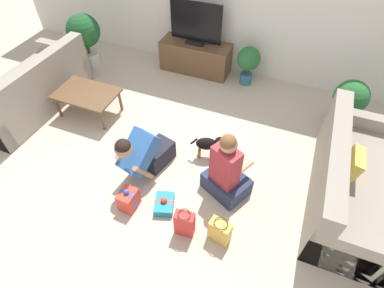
{
  "coord_description": "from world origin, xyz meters",
  "views": [
    {
      "loc": [
        1.43,
        -2.25,
        3.13
      ],
      "look_at": [
        0.47,
        0.12,
        0.45
      ],
      "focal_mm": 28.0,
      "sensor_mm": 36.0,
      "label": 1
    }
  ],
  "objects_px": {
    "tv_console": "(195,57)",
    "sofa_right": "(352,183)",
    "gift_bag_a": "(220,231)",
    "coffee_table": "(87,95)",
    "potted_plant_corner_right": "(350,99)",
    "person_sitting": "(226,172)",
    "potted_plant_back_right": "(248,61)",
    "tv": "(196,25)",
    "gift_box_b": "(128,199)",
    "potted_plant_corner_left": "(84,35)",
    "gift_box_a": "(164,204)",
    "sofa_left": "(30,91)",
    "gift_bag_b": "(185,223)",
    "person_kneeling": "(144,153)",
    "dog": "(210,144)"
  },
  "relations": [
    {
      "from": "sofa_right",
      "to": "gift_bag_b",
      "type": "distance_m",
      "value": 2.0
    },
    {
      "from": "potted_plant_corner_left",
      "to": "person_kneeling",
      "type": "distance_m",
      "value": 2.89
    },
    {
      "from": "potted_plant_corner_left",
      "to": "person_sitting",
      "type": "relative_size",
      "value": 1.01
    },
    {
      "from": "gift_box_a",
      "to": "gift_bag_a",
      "type": "height_order",
      "value": "gift_bag_a"
    },
    {
      "from": "gift_bag_b",
      "to": "coffee_table",
      "type": "bearing_deg",
      "value": 148.47
    },
    {
      "from": "person_sitting",
      "to": "tv",
      "type": "bearing_deg",
      "value": -34.74
    },
    {
      "from": "coffee_table",
      "to": "gift_box_a",
      "type": "relative_size",
      "value": 2.65
    },
    {
      "from": "gift_bag_a",
      "to": "sofa_left",
      "type": "bearing_deg",
      "value": 162.89
    },
    {
      "from": "sofa_right",
      "to": "tv_console",
      "type": "height_order",
      "value": "sofa_right"
    },
    {
      "from": "sofa_right",
      "to": "tv",
      "type": "xyz_separation_m",
      "value": [
        -2.74,
        1.97,
        0.56
      ]
    },
    {
      "from": "coffee_table",
      "to": "potted_plant_corner_right",
      "type": "xyz_separation_m",
      "value": [
        3.67,
        1.15,
        0.17
      ]
    },
    {
      "from": "potted_plant_back_right",
      "to": "person_sitting",
      "type": "distance_m",
      "value": 2.39
    },
    {
      "from": "coffee_table",
      "to": "tv_console",
      "type": "relative_size",
      "value": 0.74
    },
    {
      "from": "potted_plant_corner_left",
      "to": "gift_bag_b",
      "type": "height_order",
      "value": "potted_plant_corner_left"
    },
    {
      "from": "sofa_left",
      "to": "potted_plant_corner_right",
      "type": "bearing_deg",
      "value": 106.1
    },
    {
      "from": "sofa_right",
      "to": "person_sitting",
      "type": "relative_size",
      "value": 2.02
    },
    {
      "from": "sofa_right",
      "to": "person_kneeling",
      "type": "distance_m",
      "value": 2.5
    },
    {
      "from": "potted_plant_back_right",
      "to": "gift_box_b",
      "type": "relative_size",
      "value": 2.14
    },
    {
      "from": "potted_plant_back_right",
      "to": "gift_bag_b",
      "type": "relative_size",
      "value": 1.81
    },
    {
      "from": "dog",
      "to": "gift_bag_b",
      "type": "relative_size",
      "value": 1.23
    },
    {
      "from": "sofa_left",
      "to": "sofa_right",
      "type": "distance_m",
      "value": 4.77
    },
    {
      "from": "gift_box_b",
      "to": "gift_bag_b",
      "type": "relative_size",
      "value": 0.84
    },
    {
      "from": "tv",
      "to": "potted_plant_corner_left",
      "type": "height_order",
      "value": "tv"
    },
    {
      "from": "sofa_right",
      "to": "coffee_table",
      "type": "distance_m",
      "value": 3.82
    },
    {
      "from": "potted_plant_back_right",
      "to": "person_kneeling",
      "type": "height_order",
      "value": "person_kneeling"
    },
    {
      "from": "gift_bag_a",
      "to": "coffee_table",
      "type": "bearing_deg",
      "value": 153.72
    },
    {
      "from": "gift_bag_a",
      "to": "potted_plant_corner_left",
      "type": "bearing_deg",
      "value": 144.2
    },
    {
      "from": "gift_box_a",
      "to": "sofa_right",
      "type": "bearing_deg",
      "value": 25.09
    },
    {
      "from": "tv",
      "to": "potted_plant_back_right",
      "type": "relative_size",
      "value": 1.33
    },
    {
      "from": "potted_plant_back_right",
      "to": "potted_plant_corner_right",
      "type": "relative_size",
      "value": 0.86
    },
    {
      "from": "coffee_table",
      "to": "potted_plant_corner_left",
      "type": "distance_m",
      "value": 1.44
    },
    {
      "from": "tv",
      "to": "dog",
      "type": "bearing_deg",
      "value": -63.23
    },
    {
      "from": "potted_plant_back_right",
      "to": "dog",
      "type": "relative_size",
      "value": 1.47
    },
    {
      "from": "gift_box_a",
      "to": "gift_bag_a",
      "type": "xyz_separation_m",
      "value": [
        0.74,
        -0.14,
        0.1
      ]
    },
    {
      "from": "tv_console",
      "to": "sofa_right",
      "type": "bearing_deg",
      "value": -35.76
    },
    {
      "from": "gift_box_a",
      "to": "gift_box_b",
      "type": "bearing_deg",
      "value": -159.64
    },
    {
      "from": "gift_bag_a",
      "to": "sofa_right",
      "type": "bearing_deg",
      "value": 40.46
    },
    {
      "from": "potted_plant_corner_left",
      "to": "gift_box_b",
      "type": "bearing_deg",
      "value": -47.51
    },
    {
      "from": "potted_plant_corner_right",
      "to": "gift_box_a",
      "type": "relative_size",
      "value": 2.28
    },
    {
      "from": "person_kneeling",
      "to": "gift_box_b",
      "type": "bearing_deg",
      "value": -70.24
    },
    {
      "from": "potted_plant_back_right",
      "to": "person_kneeling",
      "type": "xyz_separation_m",
      "value": [
        -0.68,
        -2.45,
        -0.08
      ]
    },
    {
      "from": "gift_bag_b",
      "to": "sofa_right",
      "type": "bearing_deg",
      "value": 34.96
    },
    {
      "from": "person_sitting",
      "to": "gift_bag_b",
      "type": "height_order",
      "value": "person_sitting"
    },
    {
      "from": "coffee_table",
      "to": "potted_plant_corner_right",
      "type": "relative_size",
      "value": 1.16
    },
    {
      "from": "coffee_table",
      "to": "gift_bag_b",
      "type": "xyz_separation_m",
      "value": [
        2.18,
        -1.34,
        -0.18
      ]
    },
    {
      "from": "coffee_table",
      "to": "gift_bag_a",
      "type": "relative_size",
      "value": 2.84
    },
    {
      "from": "coffee_table",
      "to": "potted_plant_back_right",
      "type": "relative_size",
      "value": 1.36
    },
    {
      "from": "sofa_right",
      "to": "person_kneeling",
      "type": "xyz_separation_m",
      "value": [
        -2.44,
        -0.53,
        0.06
      ]
    },
    {
      "from": "person_sitting",
      "to": "gift_bag_a",
      "type": "bearing_deg",
      "value": 129.1
    },
    {
      "from": "potted_plant_corner_left",
      "to": "person_sitting",
      "type": "bearing_deg",
      "value": -29.18
    }
  ]
}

